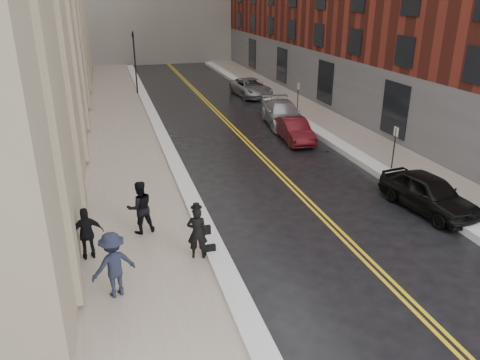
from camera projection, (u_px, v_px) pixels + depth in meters
ground at (309, 290)px, 13.78m from camera, size 160.00×160.00×0.00m
sidewalk_left at (124, 143)px, 26.88m from camera, size 4.00×64.00×0.15m
sidewalk_right at (337, 126)px, 30.33m from camera, size 3.00×64.00×0.15m
lane_stripe_a at (239, 135)px, 28.66m from camera, size 0.12×64.00×0.01m
lane_stripe_b at (242, 135)px, 28.72m from camera, size 0.12×64.00×0.01m
snow_ridge_left at (164, 139)px, 27.44m from camera, size 0.70×60.80×0.26m
snow_ridge_right at (310, 127)px, 29.83m from camera, size 0.85×60.80×0.30m
traffic_signal at (135, 58)px, 38.72m from camera, size 0.18×0.15×5.20m
parking_sign_near at (394, 145)px, 22.43m from camera, size 0.06×0.35×2.23m
parking_sign_far at (298, 95)px, 33.14m from camera, size 0.06×0.35×2.23m
car_black at (428, 193)px, 18.54m from camera, size 2.33×4.58×1.49m
car_maroon at (295, 130)px, 27.28m from camera, size 1.70×4.13×1.33m
car_silver_near at (283, 114)px, 30.58m from camera, size 2.81×5.55×1.54m
car_silver_far at (251, 88)px, 39.20m from camera, size 2.75×5.36×1.45m
pedestrian_main at (197, 233)px, 14.87m from camera, size 0.74×0.58×1.78m
pedestrian_a at (140, 207)px, 16.44m from camera, size 1.07×0.90×1.95m
pedestrian_b at (113, 265)px, 12.97m from camera, size 1.43×1.11×1.95m
pedestrian_c at (87, 233)px, 14.84m from camera, size 1.09×0.58×1.76m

